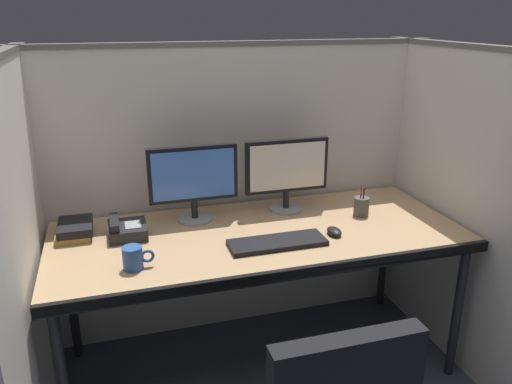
{
  "coord_description": "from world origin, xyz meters",
  "views": [
    {
      "loc": [
        -0.64,
        -1.78,
        1.71
      ],
      "look_at": [
        0.0,
        0.35,
        0.92
      ],
      "focal_mm": 35.71,
      "sensor_mm": 36.0,
      "label": 1
    }
  ],
  "objects_px": {
    "keyboard_main": "(277,243)",
    "desk_phone": "(126,229)",
    "desk": "(260,242)",
    "computer_mouse": "(334,231)",
    "coffee_mug": "(134,258)",
    "monitor_right": "(287,170)",
    "pen_cup": "(361,206)",
    "book_stack": "(74,229)",
    "monitor_left": "(193,178)"
  },
  "relations": [
    {
      "from": "computer_mouse",
      "to": "book_stack",
      "type": "height_order",
      "value": "book_stack"
    },
    {
      "from": "monitor_right",
      "to": "book_stack",
      "type": "xyz_separation_m",
      "value": [
        -1.04,
        -0.03,
        -0.18
      ]
    },
    {
      "from": "desk_phone",
      "to": "monitor_right",
      "type": "bearing_deg",
      "value": 7.12
    },
    {
      "from": "monitor_left",
      "to": "coffee_mug",
      "type": "xyz_separation_m",
      "value": [
        -0.32,
        -0.43,
        -0.17
      ]
    },
    {
      "from": "book_stack",
      "to": "computer_mouse",
      "type": "bearing_deg",
      "value": -16.02
    },
    {
      "from": "coffee_mug",
      "to": "book_stack",
      "type": "relative_size",
      "value": 0.6
    },
    {
      "from": "monitor_left",
      "to": "computer_mouse",
      "type": "height_order",
      "value": "monitor_left"
    },
    {
      "from": "monitor_right",
      "to": "book_stack",
      "type": "height_order",
      "value": "monitor_right"
    },
    {
      "from": "keyboard_main",
      "to": "coffee_mug",
      "type": "height_order",
      "value": "coffee_mug"
    },
    {
      "from": "book_stack",
      "to": "coffee_mug",
      "type": "bearing_deg",
      "value": -59.18
    },
    {
      "from": "monitor_left",
      "to": "desk_phone",
      "type": "distance_m",
      "value": 0.39
    },
    {
      "from": "keyboard_main",
      "to": "computer_mouse",
      "type": "distance_m",
      "value": 0.29
    },
    {
      "from": "computer_mouse",
      "to": "pen_cup",
      "type": "bearing_deg",
      "value": 37.96
    },
    {
      "from": "desk",
      "to": "desk_phone",
      "type": "height_order",
      "value": "desk_phone"
    },
    {
      "from": "monitor_right",
      "to": "pen_cup",
      "type": "xyz_separation_m",
      "value": [
        0.34,
        -0.18,
        -0.17
      ]
    },
    {
      "from": "desk",
      "to": "monitor_left",
      "type": "xyz_separation_m",
      "value": [
        -0.26,
        0.24,
        0.27
      ]
    },
    {
      "from": "keyboard_main",
      "to": "desk_phone",
      "type": "height_order",
      "value": "desk_phone"
    },
    {
      "from": "computer_mouse",
      "to": "desk_phone",
      "type": "xyz_separation_m",
      "value": [
        -0.92,
        0.26,
        0.02
      ]
    },
    {
      "from": "desk",
      "to": "keyboard_main",
      "type": "bearing_deg",
      "value": -76.22
    },
    {
      "from": "monitor_left",
      "to": "monitor_right",
      "type": "height_order",
      "value": "same"
    },
    {
      "from": "monitor_left",
      "to": "keyboard_main",
      "type": "height_order",
      "value": "monitor_left"
    },
    {
      "from": "monitor_left",
      "to": "book_stack",
      "type": "relative_size",
      "value": 2.04
    },
    {
      "from": "computer_mouse",
      "to": "desk_phone",
      "type": "bearing_deg",
      "value": 164.33
    },
    {
      "from": "monitor_right",
      "to": "keyboard_main",
      "type": "bearing_deg",
      "value": -114.95
    },
    {
      "from": "keyboard_main",
      "to": "desk_phone",
      "type": "bearing_deg",
      "value": 155.76
    },
    {
      "from": "pen_cup",
      "to": "monitor_right",
      "type": "bearing_deg",
      "value": 152.03
    },
    {
      "from": "monitor_left",
      "to": "book_stack",
      "type": "xyz_separation_m",
      "value": [
        -0.56,
        -0.03,
        -0.18
      ]
    },
    {
      "from": "desk",
      "to": "keyboard_main",
      "type": "height_order",
      "value": "keyboard_main"
    },
    {
      "from": "desk",
      "to": "monitor_right",
      "type": "distance_m",
      "value": 0.42
    },
    {
      "from": "pen_cup",
      "to": "keyboard_main",
      "type": "bearing_deg",
      "value": -158.18
    },
    {
      "from": "coffee_mug",
      "to": "desk_phone",
      "type": "bearing_deg",
      "value": 92.08
    },
    {
      "from": "book_stack",
      "to": "desk",
      "type": "bearing_deg",
      "value": -14.3
    },
    {
      "from": "monitor_left",
      "to": "monitor_right",
      "type": "bearing_deg",
      "value": 0.14
    },
    {
      "from": "coffee_mug",
      "to": "pen_cup",
      "type": "distance_m",
      "value": 1.16
    },
    {
      "from": "coffee_mug",
      "to": "book_stack",
      "type": "xyz_separation_m",
      "value": [
        -0.24,
        0.4,
        -0.01
      ]
    },
    {
      "from": "desk",
      "to": "pen_cup",
      "type": "height_order",
      "value": "pen_cup"
    },
    {
      "from": "monitor_right",
      "to": "desk_phone",
      "type": "relative_size",
      "value": 2.26
    },
    {
      "from": "monitor_right",
      "to": "desk_phone",
      "type": "distance_m",
      "value": 0.84
    },
    {
      "from": "monitor_right",
      "to": "monitor_left",
      "type": "bearing_deg",
      "value": -179.86
    },
    {
      "from": "computer_mouse",
      "to": "coffee_mug",
      "type": "distance_m",
      "value": 0.91
    },
    {
      "from": "book_stack",
      "to": "desk_phone",
      "type": "distance_m",
      "value": 0.24
    },
    {
      "from": "desk",
      "to": "pen_cup",
      "type": "relative_size",
      "value": 11.83
    },
    {
      "from": "desk",
      "to": "book_stack",
      "type": "relative_size",
      "value": 9.01
    },
    {
      "from": "monitor_left",
      "to": "computer_mouse",
      "type": "bearing_deg",
      "value": -31.5
    },
    {
      "from": "pen_cup",
      "to": "computer_mouse",
      "type": "bearing_deg",
      "value": -142.04
    },
    {
      "from": "desk",
      "to": "book_stack",
      "type": "bearing_deg",
      "value": 165.7
    },
    {
      "from": "coffee_mug",
      "to": "monitor_left",
      "type": "bearing_deg",
      "value": 53.12
    },
    {
      "from": "keyboard_main",
      "to": "computer_mouse",
      "type": "bearing_deg",
      "value": 5.39
    },
    {
      "from": "computer_mouse",
      "to": "coffee_mug",
      "type": "relative_size",
      "value": 0.76
    },
    {
      "from": "computer_mouse",
      "to": "pen_cup",
      "type": "distance_m",
      "value": 0.29
    }
  ]
}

